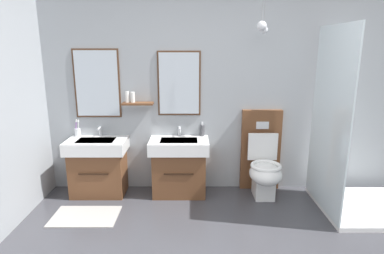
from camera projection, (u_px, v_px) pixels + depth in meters
wall_back at (223, 82)px, 3.89m from camera, size 4.46×0.60×2.65m
bath_mat at (87, 216)px, 3.42m from camera, size 0.68×0.44×0.01m
vanity_sink_left at (100, 165)px, 3.89m from camera, size 0.69×0.46×0.68m
tap_on_left_sink at (101, 130)px, 3.95m from camera, size 0.03×0.13×0.11m
vanity_sink_right at (181, 165)px, 3.89m from camera, size 0.69×0.46×0.68m
tap_on_right_sink at (181, 130)px, 3.95m from camera, size 0.03×0.13×0.11m
toilet at (264, 164)px, 3.87m from camera, size 0.48×0.62×1.00m
toothbrush_cup at (79, 132)px, 3.95m from camera, size 0.07×0.07×0.21m
soap_dispenser at (204, 130)px, 3.95m from camera, size 0.06×0.06×0.17m
shower_tray at (356, 177)px, 3.47m from camera, size 1.04×0.93×1.95m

